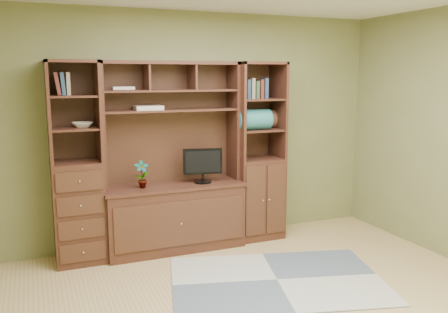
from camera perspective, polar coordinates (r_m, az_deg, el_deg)
name	(u,v)px	position (r m, az deg, el deg)	size (l,w,h in m)	color
room	(279,156)	(3.62, 6.62, 0.10)	(4.60, 4.10, 2.64)	tan
center_hutch	(173,158)	(5.13, -6.10, -0.15)	(1.54, 0.53, 2.05)	#432217
left_tower	(76,164)	(4.99, -17.33, -0.82)	(0.50, 0.45, 2.05)	#432217
right_tower	(257,152)	(5.53, 4.04, 0.60)	(0.55, 0.45, 2.05)	#432217
rug	(277,280)	(4.62, 6.39, -14.54)	(1.96, 1.30, 0.01)	gray
monitor	(203,159)	(5.20, -2.58, -0.33)	(0.43, 0.19, 0.53)	black
orchid	(142,174)	(5.04, -9.87, -2.14)	(0.15, 0.10, 0.29)	#AF673B
magazines	(148,108)	(5.09, -9.09, 5.81)	(0.29, 0.21, 0.04)	beige
bowl	(82,125)	(4.94, -16.67, 3.69)	(0.20, 0.20, 0.05)	white
blanket_teal	(253,120)	(5.40, 3.51, 4.46)	(0.40, 0.23, 0.23)	#2C7475
blanket_red	(260,119)	(5.58, 4.30, 4.51)	(0.37, 0.21, 0.21)	brown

